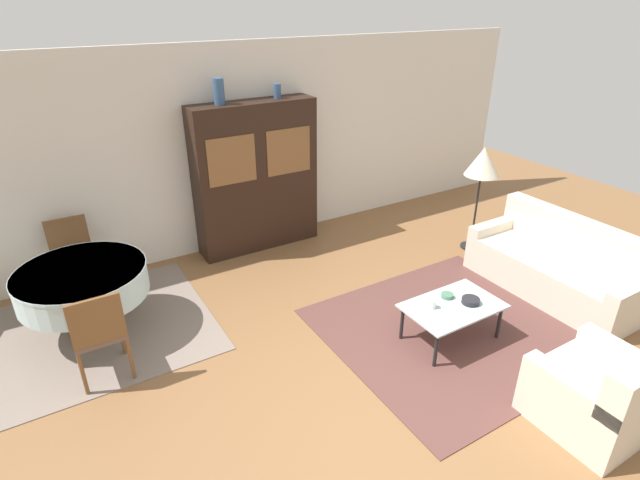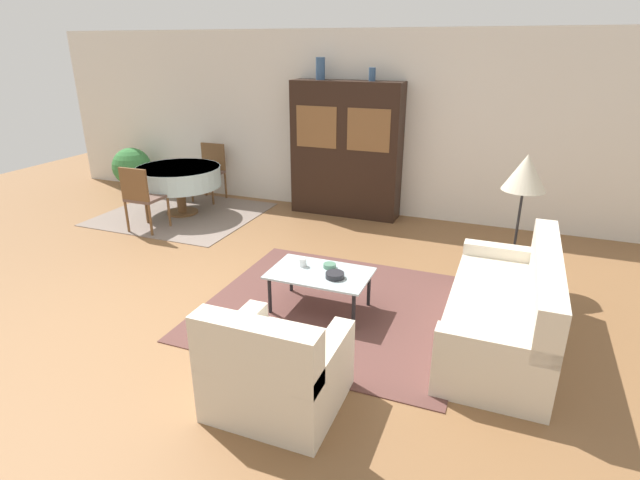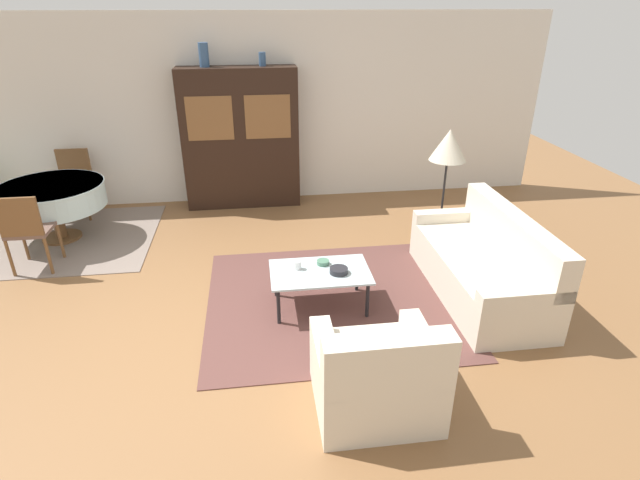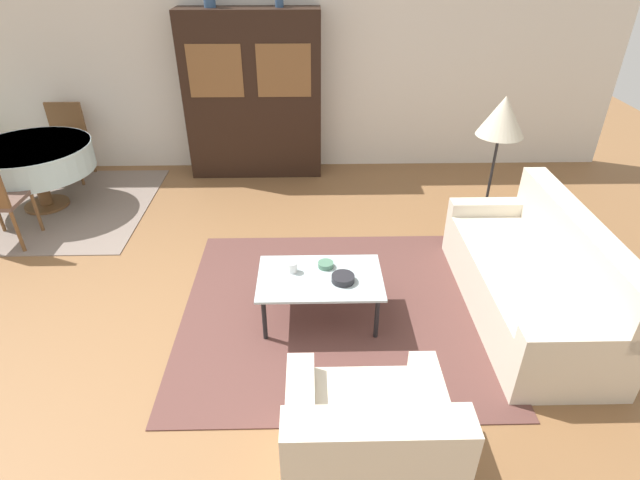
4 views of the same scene
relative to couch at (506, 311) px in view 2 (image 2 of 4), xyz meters
The scene contains 18 objects.
ground_plane 2.92m from the couch, behind, with size 14.00×14.00×0.00m, color brown.
wall_back 4.42m from the couch, 131.95° to the left, with size 10.00×0.06×2.70m.
area_rug 1.63m from the couch, behind, with size 2.54×2.35×0.01m.
dining_rug 5.22m from the couch, 157.99° to the left, with size 2.30×2.06×0.01m.
couch is the anchor object (origin of this frame).
armchair 2.12m from the couch, 135.04° to the right, with size 0.89×0.83×0.85m.
coffee_table 1.73m from the couch, behind, with size 0.98×0.62×0.40m.
display_cabinet 3.91m from the couch, 130.20° to the left, with size 1.66×0.42×2.00m.
dining_table 5.25m from the couch, 157.72° to the left, with size 1.27×1.27×0.73m.
dining_chair_near 4.99m from the couch, 166.83° to the left, with size 0.44×0.44×0.93m.
dining_chair_far 5.63m from the couch, 149.66° to the left, with size 0.44×0.44×0.93m.
floor_lamp 1.60m from the couch, 89.30° to the left, with size 0.45×0.45×1.44m.
cup 1.95m from the couch, behind, with size 0.08×0.08×0.09m.
bowl 1.56m from the couch, behind, with size 0.18×0.18×0.05m.
bowl_small 1.69m from the couch, behind, with size 0.13×0.13×0.04m.
vase_tall 4.52m from the couch, 134.58° to the left, with size 0.13×0.13×0.31m.
vase_short 4.04m from the couch, 125.79° to the left, with size 0.09×0.09×0.18m.
potted_plant 6.89m from the couch, 157.27° to the left, with size 0.66×0.66×0.80m.
Camera 2 is at (2.76, -3.71, 2.49)m, focal length 28.00 mm.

